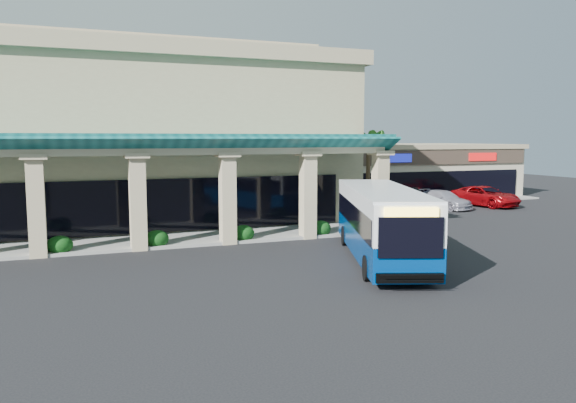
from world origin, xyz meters
name	(u,v)px	position (x,y,z in m)	size (l,w,h in m)	color
ground	(323,259)	(0.00, 0.00, 0.00)	(110.00, 110.00, 0.00)	black
main_building	(109,135)	(-8.00, 16.00, 5.67)	(30.80, 14.80, 11.35)	tan
arcade	(124,190)	(-8.00, 6.80, 2.85)	(30.00, 6.20, 5.70)	#0E5557
strip_mall	(388,170)	(18.00, 24.00, 2.45)	(22.50, 12.50, 4.90)	beige
palm_0	(368,170)	(8.50, 11.00, 3.30)	(2.40, 2.40, 6.60)	#255F19
palm_1	(360,173)	(9.50, 14.00, 2.90)	(2.40, 2.40, 5.80)	#255F19
broadleaf_tree	(308,176)	(7.50, 19.00, 2.41)	(2.60, 2.60, 4.81)	#0C380D
transit_bus	(381,224)	(2.40, -1.00, 1.62)	(2.69, 11.58, 3.23)	navy
pedestrian	(433,232)	(6.13, 0.25, 0.86)	(0.63, 0.41, 1.72)	#424663
car_silver	(367,201)	(10.13, 13.94, 0.77)	(1.81, 4.50, 1.53)	#BABABA
car_white	(407,198)	(13.80, 14.20, 0.81)	(1.71, 4.91, 1.62)	black
car_red	(443,200)	(16.47, 13.28, 0.71)	(1.99, 4.89, 1.42)	#A6A3B3
car_gray	(485,196)	(20.62, 13.40, 0.80)	(2.67, 5.78, 1.61)	#9F070D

